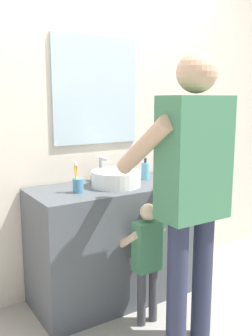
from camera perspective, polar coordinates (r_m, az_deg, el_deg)
name	(u,v)px	position (r m, az deg, el deg)	size (l,w,h in m)	color
ground_plane	(138,314)	(2.75, 1.79, -21.32)	(14.00, 14.00, 0.00)	#9E998E
back_wall	(93,112)	(2.87, -5.06, 8.49)	(4.40, 0.10, 2.70)	beige
vanity_cabinet	(115,242)	(2.79, -1.68, -11.16)	(1.20, 0.54, 0.84)	#4C5156
sink_basin	(116,178)	(2.63, -1.51, -1.57)	(0.35, 0.35, 0.11)	white
faucet	(102,170)	(2.81, -3.73, -0.32)	(0.18, 0.14, 0.18)	#B7BABF
toothbrush_cup	(78,185)	(2.47, -7.33, -2.52)	(0.07, 0.07, 0.21)	#4C8EB2
soap_bottle	(145,171)	(2.85, 2.95, -0.44)	(0.06, 0.06, 0.17)	#66B2D1
child_toddler	(147,253)	(2.45, 3.23, -12.76)	(0.25, 0.25, 0.81)	#47474C
adult_parent	(191,177)	(2.13, 9.91, -1.29)	(0.53, 0.55, 1.70)	#2D334C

